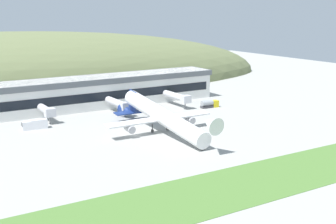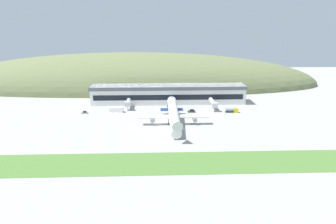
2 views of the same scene
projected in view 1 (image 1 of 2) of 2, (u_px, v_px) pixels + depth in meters
The scene contains 12 objects.
ground_plane at pixel (135, 135), 143.75m from camera, with size 415.86×415.86×0.00m, color #9E9E99.
grass_strip_foreground at pixel (238, 186), 103.19m from camera, with size 374.28×20.52×0.08m, color #4C7533.
terminal_building at pixel (98, 90), 183.29m from camera, with size 100.01×15.20×11.98m.
jetway_0 at pixel (47, 110), 159.70m from camera, with size 3.38×11.87×5.43m.
jetway_1 at pixel (118, 104), 171.16m from camera, with size 3.38×16.18×5.43m.
jetway_2 at pixel (177, 97), 184.14m from camera, with size 3.38×16.63×5.43m.
cargo_airplane at pixel (162, 117), 145.12m from camera, with size 36.46×55.16×11.46m.
service_car_0 at pixel (156, 112), 172.11m from camera, with size 4.36×1.94×1.69m.
fuel_truck at pixel (210, 104), 182.84m from camera, with size 7.56×2.70×3.09m.
box_truck at pixel (35, 124), 150.92m from camera, with size 8.14×3.20×3.05m.
traffic_cone_0 at pixel (139, 121), 160.76m from camera, with size 0.52×0.52×0.58m.
traffic_cone_1 at pixel (108, 124), 156.20m from camera, with size 0.52×0.52×0.58m.
Camera 1 is at (-64.28, -123.26, 38.63)m, focal length 50.00 mm.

